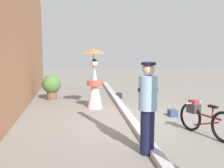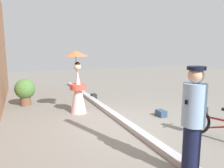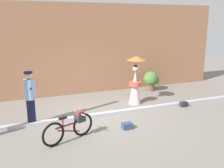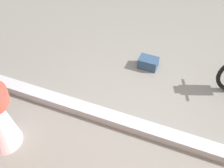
# 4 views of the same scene
# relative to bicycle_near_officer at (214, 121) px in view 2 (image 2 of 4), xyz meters

# --- Properties ---
(ground_plane) EXTENTS (30.00, 30.00, 0.00)m
(ground_plane) POSITION_rel_bicycle_near_officer_xyz_m (1.35, 1.39, -0.40)
(ground_plane) COLOR gray
(sidewalk_curb) EXTENTS (14.00, 0.20, 0.12)m
(sidewalk_curb) POSITION_rel_bicycle_near_officer_xyz_m (1.35, 1.39, -0.34)
(sidewalk_curb) COLOR #B2B2B7
(sidewalk_curb) RESTS_ON ground_plane
(bicycle_near_officer) EXTENTS (1.53, 0.71, 0.76)m
(bicycle_near_officer) POSITION_rel_bicycle_near_officer_xyz_m (0.00, 0.00, 0.00)
(bicycle_near_officer) COLOR black
(bicycle_near_officer) RESTS_ON ground_plane
(person_officer) EXTENTS (0.34, 0.38, 1.72)m
(person_officer) POSITION_rel_bicycle_near_officer_xyz_m (-0.93, 1.52, 0.52)
(person_officer) COLOR #141938
(person_officer) RESTS_ON ground_plane
(person_with_parasol) EXTENTS (0.73, 0.73, 1.90)m
(person_with_parasol) POSITION_rel_bicycle_near_officer_xyz_m (3.08, 2.24, 0.52)
(person_with_parasol) COLOR silver
(person_with_parasol) RESTS_ON ground_plane
(potted_plant_by_door) EXTENTS (0.70, 0.69, 0.92)m
(potted_plant_by_door) POSITION_rel_bicycle_near_officer_xyz_m (4.67, 3.70, 0.13)
(potted_plant_by_door) COLOR brown
(potted_plant_by_door) RESTS_ON ground_plane
(backpack_on_pavement) EXTENTS (0.31, 0.22, 0.18)m
(backpack_on_pavement) POSITION_rel_bicycle_near_officer_xyz_m (1.75, 0.10, -0.30)
(backpack_on_pavement) COLOR navy
(backpack_on_pavement) RESTS_ON ground_plane
(backpack_spare) EXTENTS (0.27, 0.18, 0.19)m
(backpack_spare) POSITION_rel_bicycle_near_officer_xyz_m (4.66, 1.20, -0.30)
(backpack_spare) COLOR #26262D
(backpack_spare) RESTS_ON ground_plane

